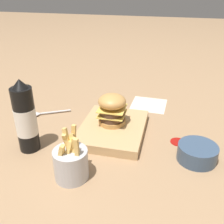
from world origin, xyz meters
The scene contains 9 objects.
ground_plane centered at (0.00, 0.00, 0.00)m, with size 6.00×6.00×0.00m, color #9E7A56.
serving_board centered at (0.02, 0.00, 0.02)m, with size 0.27×0.21×0.03m.
burger centered at (0.00, -0.01, 0.08)m, with size 0.09×0.09×0.11m.
ketchup_bottle centered at (0.17, -0.23, 0.11)m, with size 0.06×0.06×0.23m.
fries_basket centered at (0.26, -0.05, 0.05)m, with size 0.09×0.09×0.15m.
side_bowl centered at (0.10, 0.27, 0.03)m, with size 0.11×0.11×0.05m.
spoon centered at (-0.04, -0.31, 0.01)m, with size 0.09×0.15×0.01m.
ketchup_puddle centered at (0.02, 0.22, 0.00)m, with size 0.05×0.05×0.00m.
parchment_square centered at (-0.24, 0.10, 0.00)m, with size 0.15×0.15×0.00m.
Camera 1 is at (0.77, 0.18, 0.48)m, focal length 42.00 mm.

